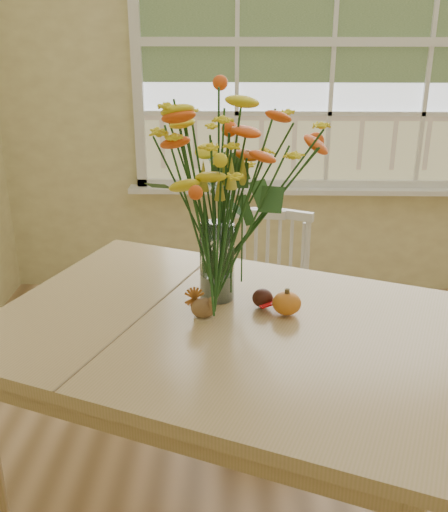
{
  "coord_description": "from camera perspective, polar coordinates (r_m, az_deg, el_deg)",
  "views": [
    {
      "loc": [
        -0.53,
        -1.39,
        1.69
      ],
      "look_at": [
        -0.58,
        0.31,
        1.0
      ],
      "focal_mm": 42.0,
      "sensor_mm": 36.0,
      "label": 1
    }
  ],
  "objects": [
    {
      "name": "wall_back",
      "position": [
        3.7,
        10.16,
        16.37
      ],
      "size": [
        4.0,
        0.02,
        2.7
      ],
      "primitive_type": "cube",
      "color": "#CEBF84",
      "rests_on": "floor"
    },
    {
      "name": "window",
      "position": [
        3.65,
        10.44,
        19.14
      ],
      "size": [
        2.42,
        0.12,
        1.74
      ],
      "color": "silver",
      "rests_on": "wall_back"
    },
    {
      "name": "dining_table",
      "position": [
        1.96,
        -0.02,
        -8.72
      ],
      "size": [
        1.73,
        1.5,
        0.78
      ],
      "rotation": [
        0.0,
        0.0,
        -0.37
      ],
      "color": "tan",
      "rests_on": "floor"
    },
    {
      "name": "windsor_chair",
      "position": [
        2.76,
        3.93,
        -3.96
      ],
      "size": [
        0.44,
        0.42,
        0.86
      ],
      "rotation": [
        0.0,
        0.0,
        -0.11
      ],
      "color": "white",
      "rests_on": "floor"
    },
    {
      "name": "flower_vase",
      "position": [
        1.94,
        -0.7,
        6.64
      ],
      "size": [
        0.55,
        0.55,
        0.66
      ],
      "color": "white",
      "rests_on": "dining_table"
    },
    {
      "name": "pumpkin",
      "position": [
        1.96,
        5.99,
        -4.61
      ],
      "size": [
        0.09,
        0.09,
        0.07
      ],
      "primitive_type": "ellipsoid",
      "color": "orange",
      "rests_on": "dining_table"
    },
    {
      "name": "turkey_figurine",
      "position": [
        1.91,
        -1.97,
        -4.98
      ],
      "size": [
        0.09,
        0.07,
        0.1
      ],
      "rotation": [
        0.0,
        0.0,
        0.06
      ],
      "color": "#CCB78C",
      "rests_on": "dining_table"
    },
    {
      "name": "dark_gourd",
      "position": [
        2.0,
        3.69,
        -4.11
      ],
      "size": [
        0.12,
        0.07,
        0.06
      ],
      "color": "#38160F",
      "rests_on": "dining_table"
    }
  ]
}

